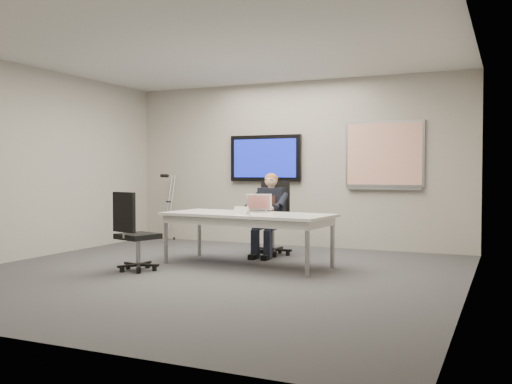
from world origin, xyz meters
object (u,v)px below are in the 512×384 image
at_px(conference_table, 247,219).
at_px(office_chair_far, 273,232).
at_px(office_chair_near, 135,246).
at_px(seated_person, 267,223).
at_px(laptop, 256,207).

relative_size(conference_table, office_chair_far, 2.11).
distance_m(office_chair_near, seated_person, 2.11).
distance_m(conference_table, laptop, 0.31).
relative_size(office_chair_far, seated_person, 0.90).
height_order(conference_table, office_chair_near, office_chair_near).
bearing_deg(conference_table, laptop, 91.96).
bearing_deg(seated_person, office_chair_near, -123.82).
height_order(office_chair_near, laptop, office_chair_near).
relative_size(office_chair_near, seated_person, 0.81).
xyz_separation_m(office_chair_near, laptop, (1.13, 1.26, 0.45)).
distance_m(office_chair_far, seated_person, 0.29).
distance_m(office_chair_far, laptop, 0.90).
bearing_deg(seated_person, conference_table, -89.99).
bearing_deg(office_chair_far, seated_person, -99.28).
bearing_deg(conference_table, office_chair_far, 98.65).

